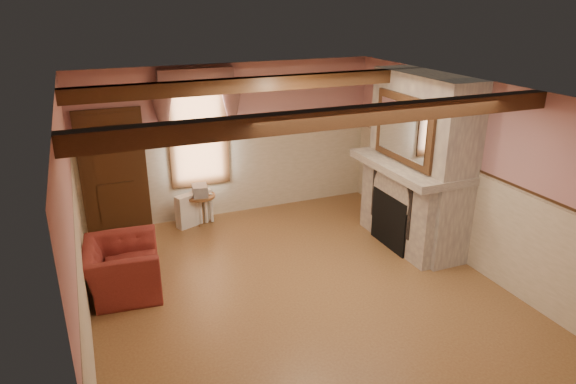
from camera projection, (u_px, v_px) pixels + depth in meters
name	position (u px, v px, depth m)	size (l,w,h in m)	color
floor	(295.00, 287.00, 7.31)	(5.50, 6.00, 0.01)	brown
ceiling	(296.00, 90.00, 6.32)	(5.50, 6.00, 0.01)	silver
wall_back	(231.00, 141.00, 9.41)	(5.50, 0.02, 2.80)	tan
wall_front	(439.00, 317.00, 4.22)	(5.50, 0.02, 2.80)	tan
wall_left	(73.00, 229.00, 5.83)	(0.02, 6.00, 2.80)	tan
wall_right	(461.00, 171.00, 7.80)	(0.02, 6.00, 2.80)	tan
wainscot	(295.00, 240.00, 7.05)	(5.50, 6.00, 1.50)	beige
chair_rail	(295.00, 189.00, 6.78)	(5.50, 6.00, 0.08)	black
firebox	(393.00, 220.00, 8.38)	(0.20, 0.95, 0.90)	black
armchair	(123.00, 268.00, 7.08)	(1.12, 0.98, 0.73)	maroon
side_table	(201.00, 209.00, 9.28)	(0.53, 0.53, 0.55)	brown
book_stack	(200.00, 191.00, 9.11)	(0.26, 0.32, 0.20)	#B7AD8C
radiator	(194.00, 209.00, 9.25)	(0.70, 0.18, 0.60)	white
bowl	(420.00, 164.00, 7.91)	(0.33, 0.33, 0.08)	brown
mantel_clock	(383.00, 144.00, 8.79)	(0.14, 0.24, 0.20)	#30200D
oil_lamp	(400.00, 149.00, 8.33)	(0.11, 0.11, 0.28)	gold
candle_red	(435.00, 168.00, 7.58)	(0.06, 0.06, 0.16)	maroon
jar_yellow	(435.00, 170.00, 7.57)	(0.06, 0.06, 0.12)	gold
fireplace	(420.00, 162.00, 8.20)	(0.85, 2.00, 2.80)	gray
mantel	(410.00, 166.00, 8.15)	(1.05, 2.05, 0.12)	gray
overmantel_mirror	(403.00, 129.00, 7.86)	(0.06, 1.44, 1.04)	silver
door	(114.00, 174.00, 8.73)	(1.10, 0.10, 2.10)	black
window	(198.00, 131.00, 9.08)	(1.06, 0.08, 2.02)	white
window_drapes	(197.00, 98.00, 8.79)	(1.30, 0.14, 1.40)	gray
ceiling_beam_front	(341.00, 118.00, 5.32)	(5.50, 0.18, 0.20)	black
ceiling_beam_back	(263.00, 84.00, 7.39)	(5.50, 0.18, 0.20)	black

